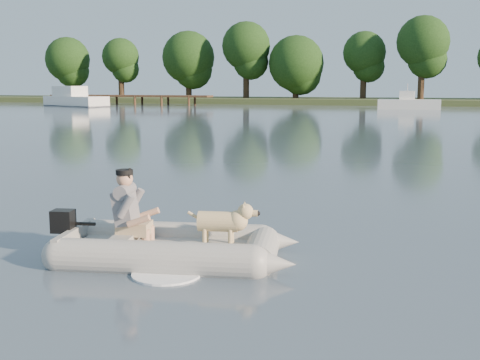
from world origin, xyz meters
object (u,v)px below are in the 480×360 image
(dock, at_px, (130,100))
(dinghy, at_px, (173,220))
(man, at_px, (127,205))
(motorboat, at_px, (410,97))
(dog, at_px, (218,225))
(cabin_cruiser, at_px, (76,96))

(dock, bearing_deg, dinghy, -63.41)
(man, height_order, motorboat, motorboat)
(dinghy, xyz_separation_m, dog, (0.57, 0.13, -0.06))
(dock, distance_m, man, 57.55)
(dog, xyz_separation_m, cabin_cruiser, (-29.70, 46.21, 0.54))
(dock, height_order, man, man)
(dinghy, relative_size, motorboat, 0.76)
(dog, bearing_deg, motorboat, 79.15)
(dinghy, bearing_deg, dock, 108.32)
(dog, bearing_deg, cabin_cruiser, 114.46)
(dock, relative_size, dog, 21.58)
(dinghy, bearing_deg, dog, 4.57)
(motorboat, bearing_deg, man, -92.36)
(dinghy, relative_size, cabin_cruiser, 0.55)
(man, bearing_deg, dog, -0.00)
(motorboat, bearing_deg, dinghy, -91.63)
(dog, bearing_deg, dock, 108.88)
(man, bearing_deg, motorboat, 77.76)
(dock, xyz_separation_m, dog, (26.43, -51.55, -0.06))
(dock, xyz_separation_m, cabin_cruiser, (-3.27, -5.34, 0.48))
(cabin_cruiser, bearing_deg, man, -35.86)
(cabin_cruiser, bearing_deg, motorboat, 26.76)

